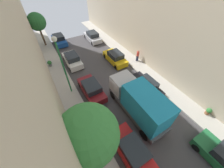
# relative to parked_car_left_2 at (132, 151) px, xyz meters

# --- Properties ---
(ground) EXTENTS (32.00, 32.00, 0.00)m
(ground) POSITION_rel_parked_car_left_2_xyz_m (2.70, 5.95, -0.72)
(ground) COLOR #423F42
(sidewalk_left) EXTENTS (2.00, 44.00, 0.15)m
(sidewalk_left) POSITION_rel_parked_car_left_2_xyz_m (-2.30, 5.95, -0.64)
(sidewalk_left) COLOR #B7B2A8
(sidewalk_left) RESTS_ON ground
(sidewalk_right) EXTENTS (2.00, 44.00, 0.15)m
(sidewalk_right) POSITION_rel_parked_car_left_2_xyz_m (7.70, 5.95, -0.64)
(sidewalk_right) COLOR #B7B2A8
(sidewalk_right) RESTS_ON ground
(parked_car_left_2) EXTENTS (1.78, 4.20, 1.57)m
(parked_car_left_2) POSITION_rel_parked_car_left_2_xyz_m (0.00, 0.00, 0.00)
(parked_car_left_2) COLOR red
(parked_car_left_2) RESTS_ON ground
(parked_car_left_3) EXTENTS (1.78, 4.20, 1.57)m
(parked_car_left_3) POSITION_rel_parked_car_left_2_xyz_m (0.00, 7.32, 0.00)
(parked_car_left_3) COLOR maroon
(parked_car_left_3) RESTS_ON ground
(parked_car_left_4) EXTENTS (1.78, 4.20, 1.57)m
(parked_car_left_4) POSITION_rel_parked_car_left_2_xyz_m (0.00, 13.80, 0.00)
(parked_car_left_4) COLOR white
(parked_car_left_4) RESTS_ON ground
(parked_car_left_5) EXTENTS (1.78, 4.20, 1.57)m
(parked_car_left_5) POSITION_rel_parked_car_left_2_xyz_m (0.00, 20.70, 0.00)
(parked_car_left_5) COLOR #194799
(parked_car_left_5) RESTS_ON ground
(parked_car_right_2) EXTENTS (1.78, 4.20, 1.57)m
(parked_car_right_2) POSITION_rel_parked_car_left_2_xyz_m (5.40, 4.69, 0.00)
(parked_car_right_2) COLOR black
(parked_car_right_2) RESTS_ON ground
(parked_car_right_3) EXTENTS (1.78, 4.20, 1.57)m
(parked_car_right_3) POSITION_rel_parked_car_left_2_xyz_m (5.40, 11.14, 0.00)
(parked_car_right_3) COLOR gold
(parked_car_right_3) RESTS_ON ground
(parked_car_right_4) EXTENTS (1.78, 4.20, 1.57)m
(parked_car_right_4) POSITION_rel_parked_car_left_2_xyz_m (5.40, 18.79, 0.00)
(parked_car_right_4) COLOR silver
(parked_car_right_4) RESTS_ON ground
(delivery_truck) EXTENTS (2.26, 6.60, 3.38)m
(delivery_truck) POSITION_rel_parked_car_left_2_xyz_m (2.70, 2.77, 1.07)
(delivery_truck) COLOR #4C4C51
(delivery_truck) RESTS_ON ground
(pedestrian) EXTENTS (0.40, 0.36, 1.72)m
(pedestrian) POSITION_rel_parked_car_left_2_xyz_m (8.18, 9.59, 0.35)
(pedestrian) COLOR #2D334C
(pedestrian) RESTS_ON sidewalk_right
(street_tree_0) EXTENTS (2.60, 2.60, 5.08)m
(street_tree_0) POSITION_rel_parked_car_left_2_xyz_m (-2.29, 21.22, 3.18)
(street_tree_0) COLOR brown
(street_tree_0) RESTS_ON sidewalk_left
(street_tree_2) EXTENTS (3.20, 3.20, 6.25)m
(street_tree_2) POSITION_rel_parked_car_left_2_xyz_m (-2.56, 0.98, 4.04)
(street_tree_2) COLOR brown
(street_tree_2) RESTS_ON sidewalk_left
(potted_plant_0) EXTENTS (0.48, 0.48, 0.77)m
(potted_plant_0) POSITION_rel_parked_car_left_2_xyz_m (8.40, -0.86, -0.15)
(potted_plant_0) COLOR brown
(potted_plant_0) RESTS_ON sidewalk_right
(potted_plant_2) EXTENTS (0.56, 0.56, 0.82)m
(potted_plant_2) POSITION_rel_parked_car_left_2_xyz_m (-2.89, 14.74, -0.12)
(potted_plant_2) COLOR slate
(potted_plant_2) RESTS_ON sidewalk_left
(lamp_post) EXTENTS (0.44, 0.44, 6.39)m
(lamp_post) POSITION_rel_parked_car_left_2_xyz_m (-1.90, 8.74, 3.55)
(lamp_post) COLOR #26723F
(lamp_post) RESTS_ON sidewalk_left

